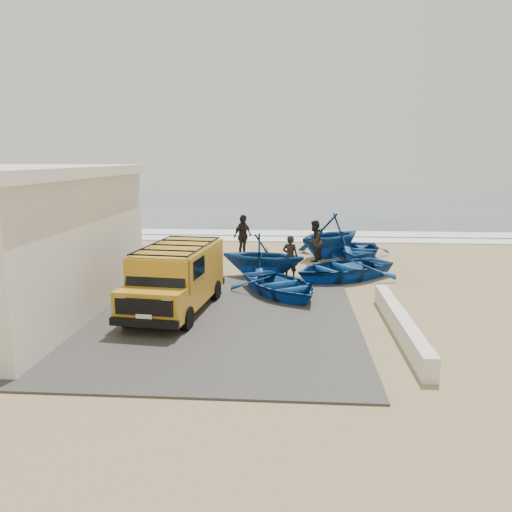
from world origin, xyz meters
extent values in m
plane|color=#9C835A|center=(0.00, 0.00, 0.00)|extent=(160.00, 160.00, 0.00)
cube|color=#403E3B|center=(-2.00, -2.00, 0.03)|extent=(12.00, 10.00, 0.05)
cube|color=#385166|center=(0.00, 56.00, 0.00)|extent=(180.00, 88.00, 0.01)
cube|color=white|center=(0.00, 12.00, 0.03)|extent=(180.00, 1.60, 0.06)
cube|color=white|center=(0.00, 14.50, 0.02)|extent=(180.00, 2.20, 0.04)
cube|color=black|center=(-3.55, -0.50, 2.60)|extent=(0.08, 0.70, 0.90)
cube|color=silver|center=(5.00, -3.00, 0.28)|extent=(0.35, 6.00, 0.55)
cube|color=#C28B1D|center=(-1.26, -1.19, 1.11)|extent=(2.20, 3.87, 1.56)
cube|color=#C28B1D|center=(-1.51, -3.45, 0.76)|extent=(1.88, 1.05, 0.85)
cube|color=black|center=(-1.46, -3.01, 1.52)|extent=(1.68, 0.50, 0.68)
cube|color=black|center=(-1.56, -3.89, 0.85)|extent=(1.53, 0.24, 0.43)
cube|color=black|center=(-1.56, -3.92, 0.45)|extent=(1.84, 0.33, 0.21)
cube|color=black|center=(-1.26, -1.23, 1.97)|extent=(2.08, 3.58, 0.06)
cylinder|color=black|center=(-2.30, -2.98, 0.33)|extent=(0.28, 0.68, 0.66)
cylinder|color=black|center=(-1.98, -0.06, 0.33)|extent=(0.28, 0.68, 0.66)
cylinder|color=black|center=(-0.63, -3.16, 0.33)|extent=(0.28, 0.68, 0.66)
cylinder|color=black|center=(-0.30, -0.24, 0.33)|extent=(0.28, 0.68, 0.66)
imported|color=navy|center=(1.80, 0.39, 0.38)|extent=(4.15, 4.49, 0.76)
imported|color=navy|center=(4.05, 2.94, 0.43)|extent=(5.12, 4.82, 0.86)
imported|color=navy|center=(1.03, 3.12, 0.84)|extent=(3.65, 3.30, 1.68)
imported|color=navy|center=(5.23, 7.02, 0.37)|extent=(3.38, 4.13, 0.75)
imported|color=navy|center=(3.94, 7.43, 1.01)|extent=(5.04, 5.05, 2.02)
imported|color=black|center=(2.09, 2.96, 0.83)|extent=(0.69, 0.55, 1.67)
imported|color=black|center=(3.14, 6.23, 0.92)|extent=(1.01, 1.11, 1.84)
imported|color=black|center=(-0.13, 7.04, 0.98)|extent=(1.06, 1.22, 1.97)
camera|label=1|loc=(2.12, -15.70, 4.54)|focal=35.00mm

